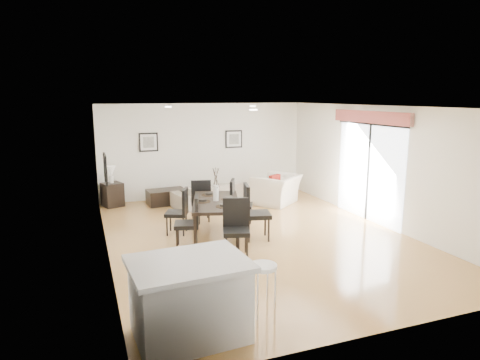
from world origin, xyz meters
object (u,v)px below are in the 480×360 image
object	(u,v)px
kitchen_island	(189,299)
dining_chair_efar	(237,201)
armchair	(276,189)
side_table	(112,195)
coffee_table	(166,197)
dining_chair_enear	(253,209)
dining_table	(216,204)
sofa	(212,194)
dining_chair_wfar	(180,209)
dining_chair_head	(236,224)
dining_chair_wnear	(191,219)
bar_stool	(263,273)
dining_chair_foot	(201,198)

from	to	relation	value
kitchen_island	dining_chair_efar	bearing A→B (deg)	58.81
armchair	side_table	distance (m)	4.42
armchair	coffee_table	bearing A→B (deg)	-58.18
dining_chair_enear	coffee_table	size ratio (longest dim) A/B	1.14
dining_table	sofa	bearing A→B (deg)	91.96
dining_chair_efar	side_table	distance (m)	3.81
coffee_table	dining_chair_enear	bearing A→B (deg)	-77.28
dining_chair_wfar	dining_chair_efar	bearing A→B (deg)	116.17
armchair	dining_table	bearing A→B (deg)	2.47
dining_table	dining_chair_head	distance (m)	1.15
dining_chair_wnear	side_table	distance (m)	4.03
sofa	dining_chair_enear	size ratio (longest dim) A/B	1.83
dining_chair_efar	kitchen_island	bearing A→B (deg)	178.44
dining_chair_wfar	kitchen_island	world-z (taller)	dining_chair_wfar
bar_stool	dining_chair_wfar	bearing A→B (deg)	92.81
dining_chair_wfar	dining_chair_foot	distance (m)	0.97
dining_chair_foot	side_table	world-z (taller)	dining_chair_foot
dining_chair_enear	coffee_table	bearing A→B (deg)	30.97
dining_chair_foot	sofa	bearing A→B (deg)	-105.45
dining_chair_wnear	dining_chair_wfar	bearing A→B (deg)	-163.58
sofa	dining_chair_head	distance (m)	3.75
dining_chair_enear	dining_chair_wfar	bearing A→B (deg)	69.83
armchair	dining_chair_head	xyz separation A→B (m)	(-2.35, -3.24, 0.20)
dining_table	kitchen_island	xyz separation A→B (m)	(-1.44, -3.54, -0.20)
sofa	dining_chair_foot	distance (m)	1.57
sofa	side_table	xyz separation A→B (m)	(-2.53, 0.81, 0.01)
sofa	dining_chair_wfar	size ratio (longest dim) A/B	2.13
dining_chair_wnear	dining_chair_head	world-z (taller)	dining_chair_head
armchair	bar_stool	bearing A→B (deg)	24.32
sofa	side_table	world-z (taller)	side_table
sofa	dining_chair_wnear	distance (m)	3.31
dining_table	dining_chair_efar	distance (m)	0.83
sofa	dining_chair_foot	xyz separation A→B (m)	(-0.68, -1.39, 0.26)
bar_stool	dining_chair_foot	bearing A→B (deg)	84.50
dining_chair_enear	dining_chair_head	bearing A→B (deg)	152.36
dining_chair_wnear	kitchen_island	size ratio (longest dim) A/B	0.70
coffee_table	dining_chair_head	bearing A→B (deg)	-88.12
sofa	dining_chair_head	size ratio (longest dim) A/B	1.98
dining_table	armchair	bearing A→B (deg)	58.07
sofa	dining_chair_wnear	size ratio (longest dim) A/B	2.04
dining_chair_wfar	bar_stool	distance (m)	3.98
kitchen_island	bar_stool	size ratio (longest dim) A/B	1.85
dining_chair_enear	dining_chair_foot	xyz separation A→B (m)	(-0.66, 1.59, -0.08)
sofa	side_table	distance (m)	2.65
dining_chair_foot	coffee_table	world-z (taller)	dining_chair_foot
dining_chair_wnear	bar_stool	xyz separation A→B (m)	(0.19, -3.05, 0.11)
bar_stool	armchair	bearing A→B (deg)	63.22
dining_chair_wfar	dining_chair_head	xyz separation A→B (m)	(0.69, -1.58, 0.04)
armchair	dining_chair_efar	distance (m)	2.35
dining_chair_foot	dining_chair_efar	bearing A→B (deg)	147.00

